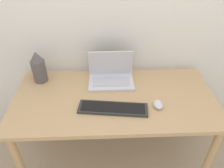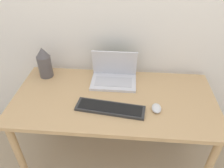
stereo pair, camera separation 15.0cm
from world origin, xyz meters
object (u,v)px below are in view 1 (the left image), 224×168
(laptop, at_px, (111,75))
(vase, at_px, (38,67))
(mouse, at_px, (158,104))
(keyboard, at_px, (113,108))

(laptop, distance_m, vase, 0.55)
(laptop, distance_m, mouse, 0.43)
(laptop, distance_m, keyboard, 0.33)
(vase, bearing_deg, mouse, -21.58)
(laptop, xyz_separation_m, keyboard, (0.00, -0.33, -0.04))
(keyboard, xyz_separation_m, mouse, (0.30, 0.02, 0.01))
(laptop, relative_size, keyboard, 0.73)
(mouse, relative_size, vase, 0.37)
(keyboard, distance_m, mouse, 0.30)
(laptop, xyz_separation_m, mouse, (0.30, -0.31, -0.04))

